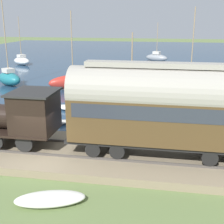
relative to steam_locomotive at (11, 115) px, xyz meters
The scene contains 15 objects.
ground_plane 3.22m from the steam_locomotive, 122.89° to the right, with size 200.00×200.00×0.00m, color #607542.
harbor_water 43.01m from the steam_locomotive, ahead, with size 80.00×80.00×0.01m.
rail_embankment 2.81m from the steam_locomotive, 90.00° to the right, with size 5.22×56.00×0.51m.
steam_locomotive is the anchor object (origin of this frame).
passenger_coach 8.05m from the steam_locomotive, 90.00° to the right, with size 2.31×9.63×4.60m.
sailboat_green 18.59m from the steam_locomotive, 33.64° to the right, with size 1.53×5.73×8.02m.
sailboat_gray 39.01m from the steam_locomotive, ahead, with size 2.87×4.10×6.33m.
sailboat_white 34.20m from the steam_locomotive, 24.83° to the left, with size 3.34×3.84×7.25m.
sailboat_black 10.42m from the steam_locomotive, 31.65° to the right, with size 2.56×4.55×6.06m.
sailboat_teal 18.64m from the steam_locomotive, 28.31° to the left, with size 3.35×3.97×9.46m.
sailboat_red 16.05m from the steam_locomotive, ahead, with size 3.81×5.00×7.74m.
rowboat_mid_harbor 8.55m from the steam_locomotive, ahead, with size 1.66×2.92×0.38m.
rowboat_off_pier 4.91m from the steam_locomotive, ahead, with size 2.36×2.53×0.31m.
rowboat_near_shore 10.66m from the steam_locomotive, 17.98° to the left, with size 1.78×2.15×0.46m.
beached_dinghy 6.08m from the steam_locomotive, 139.92° to the right, with size 1.88×3.00×0.44m.
Camera 1 is at (-13.32, -6.00, 7.10)m, focal length 50.00 mm.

